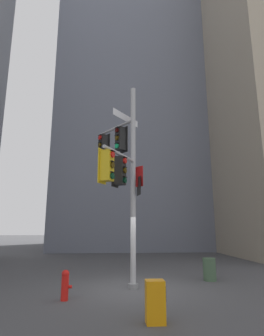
{
  "coord_description": "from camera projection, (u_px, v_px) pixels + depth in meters",
  "views": [
    {
      "loc": [
        -0.83,
        -10.33,
        2.18
      ],
      "look_at": [
        -0.05,
        -0.14,
        4.37
      ],
      "focal_mm": 28.97,
      "sensor_mm": 36.0,
      "label": 1
    }
  ],
  "objects": [
    {
      "name": "ground",
      "position": [
        133.0,
        288.0,
        9.67
      ],
      "size": [
        120.0,
        120.0,
        0.0
      ],
      "primitive_type": "plane",
      "color": "#474749"
    },
    {
      "name": "building_mid_block",
      "position": [
        132.0,
        101.0,
        33.64
      ],
      "size": [
        15.57,
        15.57,
        34.9
      ],
      "primitive_type": "cube",
      "color": "slate",
      "rests_on": "ground"
    },
    {
      "name": "signal_pole_assembly",
      "position": [
        121.0,
        164.0,
        10.54
      ],
      "size": [
        1.88,
        4.04,
        7.79
      ],
      "color": "#B2B2B5",
      "rests_on": "ground"
    },
    {
      "name": "fire_hydrant",
      "position": [
        65.0,
        284.0,
        8.17
      ],
      "size": [
        0.33,
        0.23,
        0.87
      ],
      "color": "red",
      "rests_on": "ground"
    },
    {
      "name": "newspaper_box",
      "position": [
        155.0,
        302.0,
        6.26
      ],
      "size": [
        0.45,
        0.36,
        0.94
      ],
      "color": "orange",
      "rests_on": "ground"
    },
    {
      "name": "trash_bin",
      "position": [
        209.0,
        269.0,
        11.11
      ],
      "size": [
        0.52,
        0.52,
        0.89
      ],
      "primitive_type": "cylinder",
      "color": "#3F593F",
      "rests_on": "ground"
    }
  ]
}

